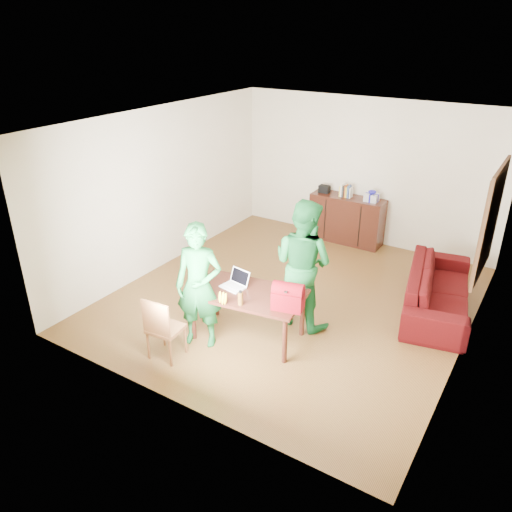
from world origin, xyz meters
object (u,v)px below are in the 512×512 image
Objects in this scene: red_bag at (288,299)px; laptop at (233,285)px; table at (248,298)px; sofa at (438,290)px; bottle at (240,298)px; person_near at (199,286)px; person_far at (303,263)px; chair at (166,339)px.

laptop is at bearing 161.85° from red_bag.
table is 2.90m from sofa.
laptop reaches higher than bottle.
red_bag is at bearing -2.47° from person_near.
bottle is at bearing 81.11° from person_far.
person_far is 4.82× the size of red_bag.
bottle reaches higher than sofa.
chair is 1.09m from bottle.
person_far reaches higher than bottle.
person_far is (1.06, 1.65, 0.66)m from chair.
table is at bearing 68.65° from person_far.
chair is at bearing -140.13° from bottle.
bottle is (0.09, -0.31, 0.18)m from table.
laptop is 3.08m from sofa.
bottle is at bearing -8.14° from person_near.
table is 0.86× the size of person_far.
red_bag reaches higher than sofa.
table is at bearing 50.30° from chair.
table is 0.67m from person_near.
person_far is at bearing 91.77° from red_bag.
red_bag reaches higher than bottle.
chair is at bearing -133.07° from table.
person_near is 3.55m from sofa.
person_far is 0.83× the size of sofa.
red_bag is (0.64, -0.08, 0.22)m from table.
red_bag is (0.54, 0.23, 0.04)m from bottle.
person_far is at bearing 51.70° from table.
person_near reaches higher than red_bag.
person_near is 0.50m from laptop.
laptop reaches higher than chair.
chair is 0.40× the size of sofa.
laptop is (-0.24, -0.00, 0.13)m from table.
laptop is at bearing 172.16° from table.
bottle is at bearing -33.42° from laptop.
red_bag is at bearing 28.48° from chair.
person_near is at bearing 61.32° from person_far.
person_far reaches higher than red_bag.
person_far is at bearing 57.84° from laptop.
sofa is at bearing 25.90° from person_near.
laptop is at bearing 41.98° from person_near.
table is at bearing 106.67° from bottle.
person_near is 8.61× the size of bottle.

